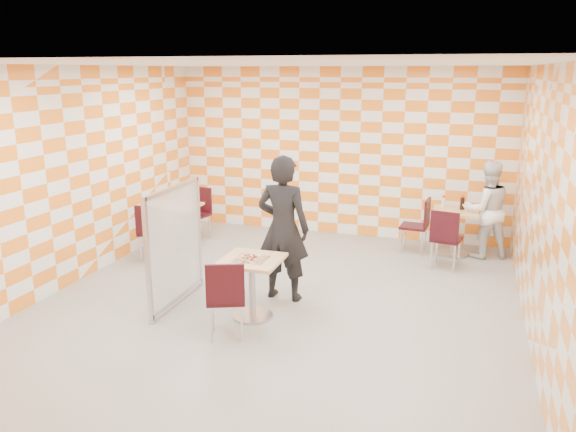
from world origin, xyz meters
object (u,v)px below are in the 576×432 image
at_px(empty_table, 177,219).
at_px(chair_empty_far, 198,209).
at_px(chair_second_front, 445,235).
at_px(second_table, 455,224).
at_px(chair_empty_near, 152,228).
at_px(partition, 175,245).
at_px(soda_bottle, 462,203).
at_px(chair_main_front, 226,294).
at_px(chair_second_side, 420,221).
at_px(main_table, 252,278).
at_px(man_dark, 283,228).
at_px(man_white, 486,210).
at_px(sport_bottle, 443,202).

xyz_separation_m(empty_table, chair_empty_far, (0.08, 0.63, 0.04)).
bearing_deg(chair_second_front, empty_table, -175.96).
xyz_separation_m(second_table, empty_table, (-4.44, -1.08, 0.00)).
relative_size(chair_second_front, chair_empty_near, 1.00).
height_order(partition, soda_bottle, partition).
height_order(empty_table, soda_bottle, soda_bottle).
bearing_deg(chair_main_front, chair_second_side, 64.95).
height_order(main_table, empty_table, same).
xyz_separation_m(empty_table, chair_main_front, (2.14, -2.81, 0.04)).
xyz_separation_m(man_dark, man_white, (2.54, 2.60, -0.17)).
relative_size(man_dark, man_white, 1.22).
bearing_deg(empty_table, chair_second_front, 4.04).
xyz_separation_m(partition, sport_bottle, (3.11, 3.29, 0.05)).
height_order(main_table, man_white, man_white).
bearing_deg(man_white, chair_main_front, 34.00).
bearing_deg(chair_main_front, chair_second_front, 54.81).
xyz_separation_m(chair_second_side, soda_bottle, (0.63, 0.18, 0.31)).
xyz_separation_m(main_table, chair_main_front, (-0.06, -0.64, 0.04)).
distance_m(second_table, man_white, 0.54).
xyz_separation_m(empty_table, sport_bottle, (4.24, 1.21, 0.33)).
height_order(main_table, chair_empty_near, chair_empty_near).
relative_size(main_table, empty_table, 1.00).
bearing_deg(chair_empty_far, soda_bottle, 6.67).
bearing_deg(partition, chair_empty_near, 130.90).
distance_m(chair_second_side, soda_bottle, 0.73).
bearing_deg(chair_empty_near, second_table, 21.80).
xyz_separation_m(second_table, chair_second_side, (-0.54, -0.11, 0.04)).
height_order(chair_empty_near, man_white, man_white).
relative_size(main_table, chair_main_front, 0.81).
relative_size(empty_table, chair_second_side, 0.81).
bearing_deg(chair_second_side, empty_table, -166.05).
bearing_deg(man_white, sport_bottle, -28.87).
bearing_deg(chair_second_front, main_table, -130.86).
xyz_separation_m(empty_table, chair_empty_near, (-0.05, -0.72, 0.04)).
distance_m(chair_main_front, chair_second_front, 3.81).
height_order(chair_main_front, man_dark, man_dark).
relative_size(chair_second_front, sport_bottle, 4.62).
height_order(second_table, sport_bottle, sport_bottle).
height_order(chair_main_front, sport_bottle, sport_bottle).
xyz_separation_m(second_table, chair_empty_near, (-4.50, -1.80, 0.04)).
height_order(man_dark, soda_bottle, man_dark).
height_order(empty_table, chair_second_front, chair_second_front).
distance_m(chair_second_front, chair_second_side, 0.79).
height_order(second_table, man_dark, man_dark).
bearing_deg(second_table, main_table, -124.69).
xyz_separation_m(chair_second_front, man_white, (0.58, 0.81, 0.24)).
bearing_deg(chair_empty_near, sport_bottle, 24.23).
bearing_deg(partition, chair_empty_far, 111.11).
bearing_deg(partition, chair_second_side, 47.58).
bearing_deg(empty_table, chair_second_side, 13.95).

